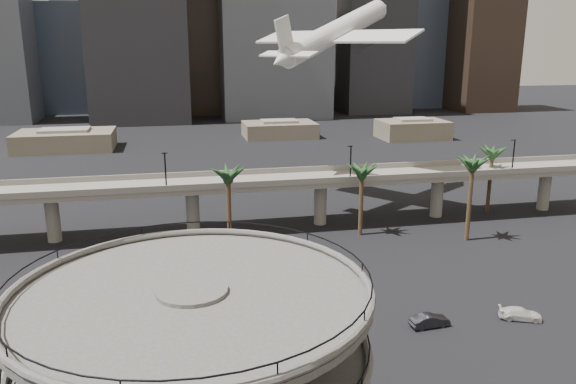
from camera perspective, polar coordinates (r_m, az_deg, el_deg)
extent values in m
cylinder|color=#4B4846|center=(37.12, -9.43, -15.99)|extent=(22.00, 22.00, 0.45)
torus|color=#4B4846|center=(36.88, -9.46, -15.35)|extent=(22.20, 22.20, 0.50)
torus|color=black|center=(36.49, -9.52, -14.27)|extent=(21.80, 21.80, 0.10)
cylinder|color=#4B4846|center=(35.25, -9.71, -10.39)|extent=(22.00, 22.00, 0.45)
torus|color=#4B4846|center=(35.06, -9.74, -9.69)|extent=(22.20, 22.20, 0.50)
torus|color=black|center=(34.74, -9.80, -8.48)|extent=(21.80, 21.80, 0.10)
cube|color=slate|center=(94.72, -3.11, 0.95)|extent=(130.00, 9.00, 0.90)
cube|color=slate|center=(90.19, -2.68, 0.84)|extent=(130.00, 0.30, 1.00)
cube|color=slate|center=(98.85, -3.51, 2.07)|extent=(130.00, 0.30, 1.00)
cylinder|color=slate|center=(96.78, -22.78, -2.49)|extent=(2.20, 2.20, 8.00)
cylinder|color=slate|center=(94.87, -9.66, -1.85)|extent=(2.20, 2.20, 8.00)
cylinder|color=slate|center=(97.99, 3.30, -1.12)|extent=(2.20, 2.20, 8.00)
cylinder|color=slate|center=(105.70, 14.90, -0.42)|extent=(2.20, 2.20, 8.00)
cylinder|color=slate|center=(117.09, 24.58, 0.18)|extent=(2.20, 2.20, 8.00)
cylinder|color=black|center=(89.05, -12.33, 2.04)|extent=(0.24, 0.24, 6.00)
cylinder|color=black|center=(93.54, 6.37, 2.90)|extent=(0.24, 0.24, 6.00)
cylinder|color=black|center=(106.63, 21.92, 3.39)|extent=(0.24, 0.24, 6.00)
cylinder|color=#4B3620|center=(84.00, -6.00, -2.29)|extent=(0.70, 0.70, 12.15)
ellipsoid|color=#1C3C1B|center=(82.33, -6.12, 2.02)|extent=(4.40, 4.40, 2.00)
cylinder|color=#4B3620|center=(92.55, 7.42, -1.15)|extent=(0.70, 0.70, 10.80)
ellipsoid|color=#1C3C1B|center=(91.14, 7.54, 2.36)|extent=(4.40, 4.40, 2.00)
cylinder|color=#4B3620|center=(93.57, 17.95, -1.02)|extent=(0.70, 0.70, 12.60)
ellipsoid|color=#1C3C1B|center=(92.06, 18.28, 3.00)|extent=(4.40, 4.40, 2.00)
cylinder|color=#4B3620|center=(111.39, 19.81, 0.94)|extent=(0.70, 0.70, 11.25)
ellipsoid|color=#1C3C1B|center=(110.19, 20.08, 3.98)|extent=(4.40, 4.40, 2.00)
cube|color=brown|center=(180.88, -21.65, 4.89)|extent=(28.00, 18.00, 5.50)
cube|color=slate|center=(180.43, -21.75, 5.88)|extent=(14.00, 9.00, 0.80)
cube|color=brown|center=(191.42, -0.89, 6.35)|extent=(24.00, 16.00, 5.00)
cube|color=slate|center=(191.02, -0.89, 7.21)|extent=(12.00, 8.00, 0.80)
cube|color=brown|center=(192.91, 12.53, 6.22)|extent=(22.00, 15.00, 6.00)
cube|color=slate|center=(192.45, 12.58, 7.22)|extent=(11.00, 7.50, 0.80)
cube|color=#354052|center=(284.05, -20.63, 12.60)|extent=(30.00, 30.00, 48.46)
cube|color=slate|center=(284.61, -21.12, 17.70)|extent=(16.50, 16.50, 2.40)
cube|color=black|center=(262.03, -8.04, 17.91)|extent=(28.00, 26.00, 90.85)
cube|color=gray|center=(284.52, 2.28, 12.90)|extent=(24.00, 24.00, 42.40)
cube|color=slate|center=(284.66, 2.33, 17.41)|extent=(13.20, 13.20, 2.40)
cube|color=black|center=(267.73, 8.75, 18.36)|extent=(30.00, 28.00, 95.90)
cube|color=#354052|center=(295.84, 12.35, 15.39)|extent=(34.00, 30.00, 70.66)
cube|color=black|center=(284.84, 19.11, 13.75)|extent=(26.00, 26.00, 58.55)
cube|color=gray|center=(297.86, -5.78, 12.53)|extent=(22.00, 22.00, 38.36)
cube|color=slate|center=(297.77, -5.88, 16.45)|extent=(12.10, 12.10, 2.40)
cylinder|color=silver|center=(106.85, 4.95, 15.94)|extent=(25.75, 21.97, 12.52)
cone|color=silver|center=(120.58, 9.51, 17.99)|extent=(6.13, 6.01, 4.82)
cone|color=silver|center=(94.09, -0.77, 13.19)|extent=(5.76, 5.59, 4.40)
cube|color=silver|center=(106.14, 4.67, 15.45)|extent=(25.72, 29.41, 2.41)
cube|color=silver|center=(95.56, -0.01, 13.84)|extent=(8.79, 9.98, 1.01)
cube|color=silver|center=(94.87, -0.35, 15.58)|extent=(4.14, 3.47, 6.68)
cylinder|color=#222227|center=(110.37, 2.32, 14.79)|extent=(5.21, 4.81, 3.39)
cylinder|color=#222227|center=(103.69, 7.76, 14.68)|extent=(5.21, 4.81, 3.39)
imported|color=#C7531C|center=(63.66, -6.84, -13.25)|extent=(4.96, 2.24, 1.65)
imported|color=black|center=(66.19, 14.19, -12.55)|extent=(4.64, 1.96, 1.49)
imported|color=silver|center=(71.05, 22.54, -11.35)|extent=(5.11, 3.53, 1.37)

